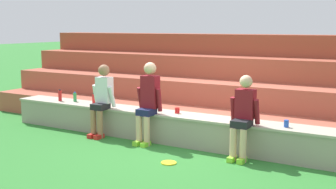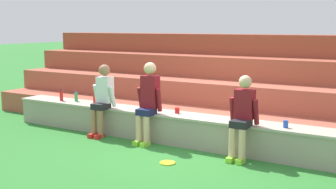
% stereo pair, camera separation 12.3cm
% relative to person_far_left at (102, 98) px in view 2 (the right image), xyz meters
% --- Properties ---
extents(ground_plane, '(80.00, 80.00, 0.00)m').
position_rel_person_far_left_xyz_m(ground_plane, '(1.87, 0.02, -0.76)').
color(ground_plane, '#2D752D').
extents(stone_seating_wall, '(8.42, 0.58, 0.55)m').
position_rel_person_far_left_xyz_m(stone_seating_wall, '(1.87, 0.29, -0.47)').
color(stone_seating_wall, gray).
rests_on(stone_seating_wall, ground).
extents(brick_bleachers, '(11.58, 3.04, 1.95)m').
position_rel_person_far_left_xyz_m(brick_bleachers, '(1.87, 2.58, -0.03)').
color(brick_bleachers, '#A9523E').
rests_on(brick_bleachers, ground).
extents(person_far_left, '(0.48, 0.53, 1.41)m').
position_rel_person_far_left_xyz_m(person_far_left, '(0.00, 0.00, 0.00)').
color(person_far_left, '#996B4C').
rests_on(person_far_left, ground).
extents(person_left_of_center, '(0.49, 0.52, 1.50)m').
position_rel_person_far_left_xyz_m(person_left_of_center, '(1.07, 0.01, 0.05)').
color(person_left_of_center, '#DBAD89').
rests_on(person_left_of_center, ground).
extents(person_center, '(0.49, 0.55, 1.37)m').
position_rel_person_far_left_xyz_m(person_center, '(2.91, -0.02, -0.03)').
color(person_center, '#DBAD89').
rests_on(person_center, ground).
extents(water_bottle_near_right, '(0.07, 0.07, 0.25)m').
position_rel_person_far_left_xyz_m(water_bottle_near_right, '(-1.34, 0.23, -0.10)').
color(water_bottle_near_right, red).
rests_on(water_bottle_near_right, stone_seating_wall).
extents(water_bottle_mid_left, '(0.06, 0.06, 0.24)m').
position_rel_person_far_left_xyz_m(water_bottle_mid_left, '(-0.42, 0.26, -0.10)').
color(water_bottle_mid_left, red).
rests_on(water_bottle_mid_left, stone_seating_wall).
extents(water_bottle_center_gap, '(0.07, 0.07, 0.21)m').
position_rel_person_far_left_xyz_m(water_bottle_center_gap, '(-1.01, 0.34, -0.12)').
color(water_bottle_center_gap, green).
rests_on(water_bottle_center_gap, stone_seating_wall).
extents(plastic_cup_middle, '(0.09, 0.09, 0.11)m').
position_rel_person_far_left_xyz_m(plastic_cup_middle, '(1.50, 0.33, -0.16)').
color(plastic_cup_middle, red).
rests_on(plastic_cup_middle, stone_seating_wall).
extents(plastic_cup_right_end, '(0.08, 0.08, 0.12)m').
position_rel_person_far_left_xyz_m(plastic_cup_right_end, '(3.55, 0.23, -0.16)').
color(plastic_cup_right_end, blue).
rests_on(plastic_cup_right_end, stone_seating_wall).
extents(frisbee, '(0.25, 0.25, 0.02)m').
position_rel_person_far_left_xyz_m(frisbee, '(2.00, -0.85, -0.75)').
color(frisbee, yellow).
rests_on(frisbee, ground).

